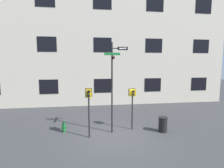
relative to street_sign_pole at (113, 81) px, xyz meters
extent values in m
plane|color=#38383A|center=(-0.02, -0.71, -2.97)|extent=(60.00, 60.00, 0.00)
cube|color=beige|center=(-0.02, 6.69, 4.43)|extent=(24.00, 0.60, 14.80)
cube|color=black|center=(-4.82, 6.37, -1.12)|extent=(1.61, 0.03, 1.27)
cube|color=black|center=(-0.02, 6.37, -1.12)|extent=(1.61, 0.03, 1.27)
cube|color=black|center=(4.78, 6.37, -1.12)|extent=(1.61, 0.03, 1.27)
cube|color=black|center=(9.58, 6.37, -1.12)|extent=(1.61, 0.03, 1.27)
cube|color=black|center=(-4.82, 6.37, 2.58)|extent=(1.61, 0.03, 1.27)
cube|color=black|center=(-0.02, 6.37, 2.58)|extent=(1.61, 0.03, 1.27)
cube|color=black|center=(4.78, 6.37, 2.58)|extent=(1.61, 0.03, 1.27)
cube|color=black|center=(9.58, 6.37, 2.58)|extent=(1.61, 0.03, 1.27)
cube|color=black|center=(-0.02, 6.37, 6.28)|extent=(1.61, 0.03, 1.27)
cube|color=black|center=(4.78, 6.37, 6.28)|extent=(1.61, 0.03, 1.27)
cube|color=black|center=(9.58, 6.37, 6.28)|extent=(1.61, 0.03, 1.27)
cylinder|color=black|center=(-0.06, 0.00, -0.44)|extent=(0.09, 0.09, 5.07)
cube|color=black|center=(0.23, 0.00, 1.77)|extent=(0.59, 0.05, 0.05)
cube|color=#196B2D|center=(-0.06, -0.06, 1.47)|extent=(0.87, 0.02, 0.14)
cube|color=brown|center=(0.00, 0.00, 1.27)|extent=(0.02, 1.10, 0.16)
cube|color=black|center=(0.53, -0.01, 1.77)|extent=(0.56, 0.02, 0.18)
cube|color=white|center=(0.49, -0.02, 1.77)|extent=(0.32, 0.01, 0.07)
cone|color=white|center=(0.69, -0.02, 1.77)|extent=(0.10, 0.14, 0.14)
cylinder|color=black|center=(-1.36, -0.53, -1.88)|extent=(0.08, 0.08, 2.19)
cube|color=gold|center=(-1.36, -0.53, -0.57)|extent=(0.29, 0.26, 0.43)
cube|color=black|center=(-1.36, -0.39, -0.57)|extent=(0.35, 0.02, 0.49)
cylinder|color=black|center=(-1.36, -0.72, -0.47)|extent=(0.15, 0.12, 0.15)
cylinder|color=black|center=(-1.36, -0.72, -0.67)|extent=(0.15, 0.12, 0.15)
cylinder|color=silver|center=(-1.36, -0.67, -0.47)|extent=(0.12, 0.01, 0.12)
cylinder|color=black|center=(1.19, 0.31, -1.96)|extent=(0.08, 0.08, 2.03)
cube|color=gold|center=(1.19, 0.31, -0.75)|extent=(0.35, 0.26, 0.39)
cube|color=black|center=(1.19, 0.45, -0.75)|extent=(0.41, 0.02, 0.45)
cylinder|color=black|center=(1.19, 0.12, -0.66)|extent=(0.14, 0.12, 0.14)
cylinder|color=black|center=(1.19, 0.12, -0.84)|extent=(0.14, 0.12, 0.14)
cylinder|color=#EA4C14|center=(1.19, 0.18, -0.66)|extent=(0.11, 0.01, 0.11)
cylinder|color=#196028|center=(-2.80, 0.39, -2.73)|extent=(0.20, 0.20, 0.48)
sphere|color=#196028|center=(-2.80, 0.39, -2.44)|extent=(0.17, 0.17, 0.17)
cylinder|color=#196028|center=(-2.94, 0.39, -2.71)|extent=(0.08, 0.07, 0.07)
cylinder|color=#196028|center=(-2.66, 0.39, -2.71)|extent=(0.08, 0.07, 0.07)
cylinder|color=black|center=(2.85, -0.33, -2.56)|extent=(0.49, 0.49, 0.82)
cylinder|color=black|center=(2.85, -0.33, -2.13)|extent=(0.52, 0.52, 0.04)
camera|label=1|loc=(-1.40, -9.53, 1.02)|focal=28.00mm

